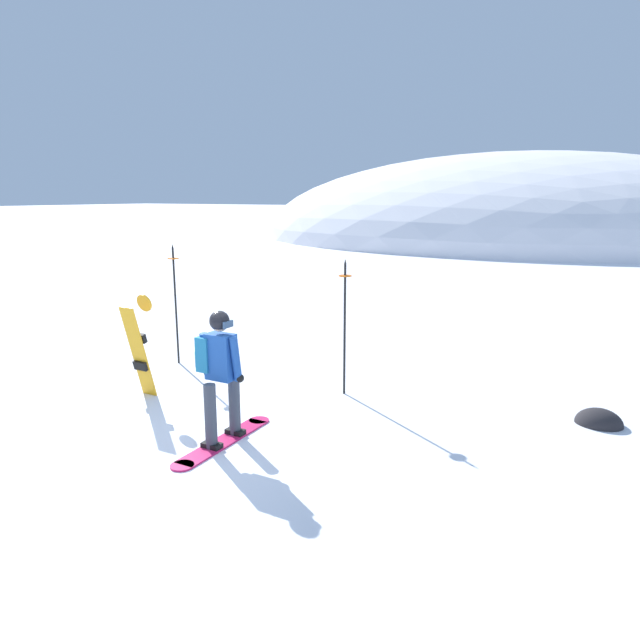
% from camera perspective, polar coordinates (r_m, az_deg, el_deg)
% --- Properties ---
extents(ground_plane, '(300.00, 300.00, 0.00)m').
position_cam_1_polar(ground_plane, '(7.58, -13.53, -12.14)').
color(ground_plane, white).
extents(ridge_peak_main, '(39.00, 35.10, 12.33)m').
position_cam_1_polar(ridge_peak_main, '(46.52, 19.00, 7.83)').
color(ridge_peak_main, white).
rests_on(ridge_peak_main, ground).
extents(snowboarder_main, '(0.64, 1.84, 1.71)m').
position_cam_1_polar(snowboarder_main, '(7.31, -9.92, -5.19)').
color(snowboarder_main, '#D11E5B').
rests_on(snowboarder_main, ground).
extents(spare_snowboard, '(0.28, 0.43, 1.62)m').
position_cam_1_polar(spare_snowboard, '(9.24, -17.45, -2.54)').
color(spare_snowboard, orange).
rests_on(spare_snowboard, ground).
extents(piste_marker_near, '(0.20, 0.20, 2.15)m').
position_cam_1_polar(piste_marker_near, '(8.90, 2.47, 0.13)').
color(piste_marker_near, black).
rests_on(piste_marker_near, ground).
extents(piste_marker_far, '(0.20, 0.20, 2.23)m').
position_cam_1_polar(piste_marker_far, '(10.89, -14.14, 2.24)').
color(piste_marker_far, black).
rests_on(piste_marker_far, ground).
extents(rock_dark, '(0.63, 0.53, 0.44)m').
position_cam_1_polar(rock_dark, '(8.93, 25.87, -9.26)').
color(rock_dark, '#282628').
rests_on(rock_dark, ground).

